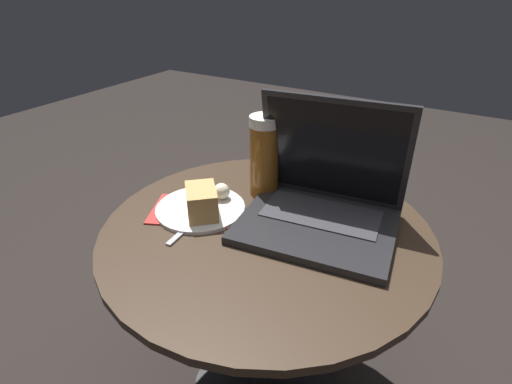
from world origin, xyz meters
TOP-DOWN VIEW (x-y plane):
  - table at (0.00, 0.00)m, footprint 0.71×0.71m
  - napkin at (-0.17, -0.03)m, footprint 0.22×0.20m
  - laptop at (0.09, 0.08)m, footprint 0.35×0.29m
  - beer_glass at (-0.08, 0.13)m, footprint 0.07×0.07m
  - snack_plate at (-0.15, -0.02)m, footprint 0.20×0.20m
  - fork at (-0.14, -0.05)m, footprint 0.03×0.19m

SIDE VIEW (x-z plane):
  - table at x=0.00m, z-range 0.12..0.67m
  - napkin at x=-0.17m, z-range 0.55..0.56m
  - fork at x=-0.14m, z-range 0.55..0.56m
  - snack_plate at x=-0.15m, z-range 0.54..0.61m
  - laptop at x=0.09m, z-range 0.48..0.74m
  - beer_glass at x=-0.08m, z-range 0.56..0.75m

